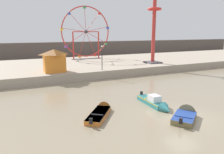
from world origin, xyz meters
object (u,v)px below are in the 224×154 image
object	(u,v)px
motorboat_teal_painted	(156,103)
motorboat_orange_hull	(101,111)
motorboat_olive_wood	(186,115)
promenade_lamp_near	(102,54)
carnival_booth_orange_canopy	(54,60)
ferris_wheel_red_frame	(86,33)
drop_tower_red_tower	(154,23)

from	to	relation	value
motorboat_teal_painted	motorboat_orange_hull	bearing A→B (deg)	-93.57
motorboat_olive_wood	promenade_lamp_near	size ratio (longest dim) A/B	0.97
carnival_booth_orange_canopy	ferris_wheel_red_frame	bearing A→B (deg)	55.76
motorboat_olive_wood	drop_tower_red_tower	size ratio (longest dim) A/B	0.24
motorboat_orange_hull	carnival_booth_orange_canopy	distance (m)	16.07
motorboat_teal_painted	promenade_lamp_near	xyz separation A→B (m)	(0.68, 14.91, 3.47)
carnival_booth_orange_canopy	motorboat_orange_hull	bearing A→B (deg)	-85.13
motorboat_olive_wood	drop_tower_red_tower	distance (m)	26.29
motorboat_olive_wood	motorboat_teal_painted	bearing A→B (deg)	62.95
drop_tower_red_tower	promenade_lamp_near	size ratio (longest dim) A/B	4.10
drop_tower_red_tower	carnival_booth_orange_canopy	distance (m)	20.29
motorboat_orange_hull	ferris_wheel_red_frame	xyz separation A→B (m)	(8.84, 29.49, 6.86)
motorboat_teal_painted	motorboat_olive_wood	distance (m)	3.42
motorboat_orange_hull	ferris_wheel_red_frame	size ratio (longest dim) A/B	0.39
motorboat_teal_painted	ferris_wheel_red_frame	size ratio (longest dim) A/B	0.44
promenade_lamp_near	carnival_booth_orange_canopy	bearing A→B (deg)	167.90
motorboat_teal_painted	drop_tower_red_tower	size ratio (longest dim) A/B	0.32
ferris_wheel_red_frame	motorboat_olive_wood	bearing A→B (deg)	-94.76
promenade_lamp_near	drop_tower_red_tower	bearing A→B (deg)	15.08
ferris_wheel_red_frame	motorboat_orange_hull	bearing A→B (deg)	-106.69
motorboat_teal_painted	drop_tower_red_tower	world-z (taller)	drop_tower_red_tower
ferris_wheel_red_frame	promenade_lamp_near	bearing A→B (deg)	-99.91
carnival_booth_orange_canopy	drop_tower_red_tower	bearing A→B (deg)	6.55
ferris_wheel_red_frame	promenade_lamp_near	distance (m)	15.80
motorboat_teal_painted	carnival_booth_orange_canopy	xyz separation A→B (m)	(-6.47, 16.44, 2.69)
drop_tower_red_tower	motorboat_olive_wood	bearing A→B (deg)	-119.79
carnival_booth_orange_canopy	motorboat_olive_wood	bearing A→B (deg)	-69.14
motorboat_orange_hull	carnival_booth_orange_canopy	size ratio (longest dim) A/B	1.33
drop_tower_red_tower	promenade_lamp_near	distance (m)	13.61
motorboat_olive_wood	promenade_lamp_near	bearing A→B (deg)	53.31
ferris_wheel_red_frame	drop_tower_red_tower	distance (m)	15.39
motorboat_teal_painted	ferris_wheel_red_frame	bearing A→B (deg)	176.84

